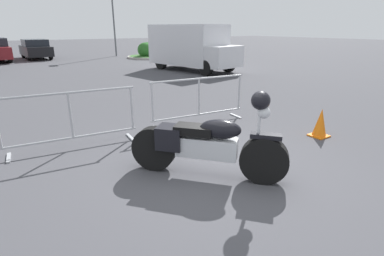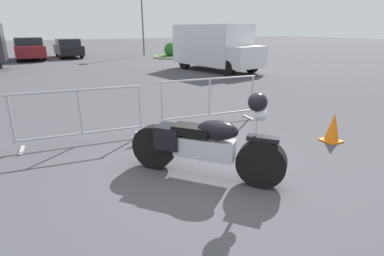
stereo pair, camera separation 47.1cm
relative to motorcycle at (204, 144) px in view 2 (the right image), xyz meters
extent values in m
plane|color=#424247|center=(0.22, 0.00, -0.51)|extent=(120.00, 120.00, 0.00)
cylinder|color=black|center=(0.56, -0.63, -0.17)|extent=(0.61, 0.65, 0.70)
cylinder|color=black|center=(-0.56, 0.63, -0.17)|extent=(0.61, 0.65, 0.70)
cube|color=silver|center=(0.00, 0.00, -0.06)|extent=(0.80, 0.86, 0.30)
ellipsoid|color=black|center=(0.13, -0.15, 0.25)|extent=(0.62, 0.64, 0.28)
cube|color=black|center=(-0.13, 0.15, 0.20)|extent=(0.60, 0.63, 0.13)
cube|color=black|center=(-0.37, 0.42, 0.05)|extent=(0.52, 0.52, 0.35)
cube|color=black|center=(0.56, -0.63, 0.20)|extent=(0.40, 0.43, 0.07)
cylinder|color=silver|center=(0.49, -0.55, 0.35)|extent=(0.06, 0.06, 0.49)
sphere|color=silver|center=(0.52, -0.59, 0.54)|extent=(0.17, 0.17, 0.17)
sphere|color=black|center=(0.49, -0.55, 0.70)|extent=(0.26, 0.26, 0.26)
cylinder|color=#9EA0A5|center=(-1.43, 2.27, 0.54)|extent=(2.40, 0.26, 0.04)
cylinder|color=#9EA0A5|center=(-1.43, 2.27, -0.31)|extent=(2.40, 0.26, 0.04)
cylinder|color=#9EA0A5|center=(-2.58, 2.38, 0.11)|extent=(0.05, 0.05, 0.85)
cylinder|color=#9EA0A5|center=(-1.43, 2.27, 0.11)|extent=(0.05, 0.05, 0.85)
cylinder|color=#9EA0A5|center=(-0.28, 2.17, 0.11)|extent=(0.05, 0.05, 0.85)
cube|color=#9EA0A5|center=(-2.51, 2.37, -0.50)|extent=(0.10, 0.44, 0.03)
cube|color=#9EA0A5|center=(-0.35, 2.17, -0.50)|extent=(0.10, 0.44, 0.03)
cylinder|color=#9EA0A5|center=(1.43, 2.27, 0.54)|extent=(2.40, 0.26, 0.04)
cylinder|color=#9EA0A5|center=(1.43, 2.27, -0.31)|extent=(2.40, 0.26, 0.04)
cylinder|color=#9EA0A5|center=(0.28, 2.38, 0.11)|extent=(0.05, 0.05, 0.85)
cylinder|color=#9EA0A5|center=(1.43, 2.27, 0.11)|extent=(0.05, 0.05, 0.85)
cylinder|color=#9EA0A5|center=(2.58, 2.17, 0.11)|extent=(0.05, 0.05, 0.85)
cube|color=#9EA0A5|center=(0.35, 2.37, -0.50)|extent=(0.10, 0.44, 0.03)
cube|color=#9EA0A5|center=(2.51, 2.17, -0.50)|extent=(0.10, 0.44, 0.03)
cube|color=silver|center=(6.30, 10.39, 0.80)|extent=(2.80, 4.42, 2.00)
cube|color=silver|center=(6.81, 7.94, 0.33)|extent=(2.04, 1.27, 1.00)
cylinder|color=black|center=(7.55, 8.51, -0.15)|extent=(0.38, 0.75, 0.72)
cylinder|color=black|center=(5.91, 8.16, -0.15)|extent=(0.38, 0.75, 0.72)
cylinder|color=black|center=(6.87, 11.74, -0.15)|extent=(0.38, 0.75, 0.72)
cylinder|color=black|center=(5.23, 11.39, -0.15)|extent=(0.38, 0.75, 0.72)
cube|color=maroon|center=(-2.28, 20.89, 0.12)|extent=(2.02, 4.56, 0.73)
cube|color=#1E232B|center=(-2.27, 20.74, 0.75)|extent=(1.78, 2.37, 0.52)
cylinder|color=black|center=(-3.11, 22.30, -0.18)|extent=(0.26, 0.68, 0.67)
cylinder|color=black|center=(-1.58, 22.36, -0.18)|extent=(0.26, 0.68, 0.67)
cylinder|color=black|center=(-2.99, 19.43, -0.18)|extent=(0.26, 0.68, 0.67)
cylinder|color=black|center=(-1.45, 19.49, -0.18)|extent=(0.26, 0.68, 0.67)
cube|color=black|center=(0.36, 21.57, 0.06)|extent=(1.81, 4.10, 0.66)
cube|color=#1E232B|center=(0.36, 21.43, 0.62)|extent=(1.60, 2.13, 0.47)
cylinder|color=black|center=(-0.39, 22.83, -0.21)|extent=(0.23, 0.61, 0.60)
cylinder|color=black|center=(0.99, 22.89, -0.21)|extent=(0.23, 0.61, 0.60)
cylinder|color=black|center=(-0.28, 20.25, -0.21)|extent=(0.23, 0.61, 0.60)
cylinder|color=black|center=(1.10, 20.31, -0.21)|extent=(0.23, 0.61, 0.60)
cylinder|color=#ADA89E|center=(7.63, 17.63, -0.44)|extent=(3.45, 3.45, 0.14)
cylinder|color=#38662D|center=(7.63, 17.63, -0.36)|extent=(3.18, 3.18, 0.02)
sphere|color=#286023|center=(7.15, 17.59, 0.08)|extent=(1.07, 1.07, 1.07)
sphere|color=#1E511E|center=(7.60, 18.11, 0.08)|extent=(1.06, 1.06, 1.06)
sphere|color=#33702D|center=(7.45, 17.58, 0.07)|extent=(1.04, 1.04, 1.04)
sphere|color=#33702D|center=(7.85, 17.64, 0.09)|extent=(1.10, 1.10, 1.10)
cube|color=orange|center=(2.98, 0.11, -0.50)|extent=(0.34, 0.34, 0.03)
cone|color=orange|center=(2.98, 0.11, -0.20)|extent=(0.28, 0.28, 0.56)
cylinder|color=#595B60|center=(5.99, 20.51, 2.24)|extent=(0.12, 0.12, 5.50)
camera|label=1|loc=(-2.46, -3.34, 1.64)|focal=28.00mm
camera|label=2|loc=(-2.05, -3.58, 1.64)|focal=28.00mm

